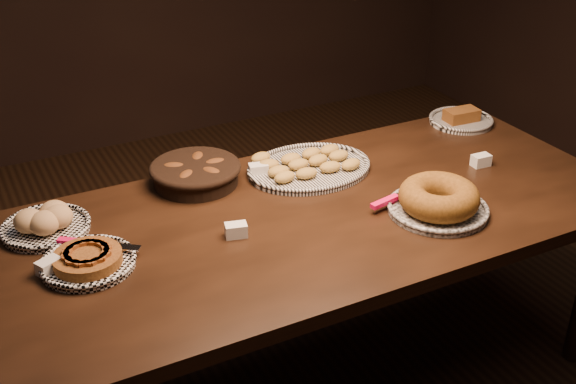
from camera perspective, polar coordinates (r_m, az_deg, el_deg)
name	(u,v)px	position (r m, az deg, el deg)	size (l,w,h in m)	color
ground	(294,384)	(2.89, 0.45, -14.91)	(5.00, 5.00, 0.00)	black
buffet_table	(294,235)	(2.47, 0.50, -3.43)	(2.40, 1.00, 0.75)	black
apple_tart_plate	(88,260)	(2.25, -15.54, -5.22)	(0.31, 0.30, 0.06)	white
madeleine_platter	(308,166)	(2.73, 1.57, 2.07)	(0.48, 0.39, 0.05)	black
bundt_cake_plate	(438,201)	(2.49, 11.79, -0.67)	(0.38, 0.34, 0.11)	black
croissant_basket	(196,172)	(2.65, -7.31, 1.60)	(0.36, 0.36, 0.08)	black
bread_roll_plate	(46,222)	(2.46, -18.57, -2.27)	(0.29, 0.29, 0.09)	white
loaf_plate	(461,119)	(3.24, 13.51, 5.63)	(0.28, 0.28, 0.06)	black
tent_cards	(301,198)	(2.50, 1.06, -0.50)	(1.69, 0.43, 0.04)	white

